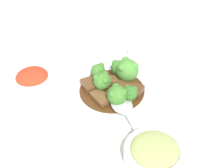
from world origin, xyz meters
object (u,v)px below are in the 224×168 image
Objects in this scene: beef_strip_4 at (132,89)px; broccoli_floret_4 at (119,67)px; main_plate at (112,91)px; beef_strip_1 at (90,84)px; broccoli_floret_0 at (127,70)px; broccoli_floret_2 at (102,81)px; beef_strip_3 at (101,97)px; beef_strip_2 at (118,92)px; broccoli_floret_1 at (130,93)px; broccoli_floret_3 at (117,95)px; serving_spoon at (124,108)px; sauce_dish at (140,52)px; side_bowl_appetizer at (154,153)px; broccoli_floret_5 at (99,70)px; side_bowl_kimchi at (33,81)px; beef_strip_0 at (113,80)px.

beef_strip_4 is 1.32× the size of broccoli_floret_4.
main_plate is 0.06m from beef_strip_1.
beef_strip_4 is 1.00× the size of broccoli_floret_0.
beef_strip_3 is at bearing 43.33° from broccoli_floret_2.
beef_strip_2 is 0.05m from broccoli_floret_2.
broccoli_floret_1 is 0.03m from broccoli_floret_3.
beef_strip_1 is 0.26× the size of serving_spoon.
sauce_dish is at bearing -148.73° from broccoli_floret_0.
beef_strip_3 is 0.24m from sauce_dish.
main_plate is 1.26× the size of serving_spoon.
beef_strip_2 is at bearing 47.21° from broccoli_floret_4.
broccoli_floret_3 reaches higher than side_bowl_appetizer.
main_plate is 0.06m from broccoli_floret_5.
broccoli_floret_3 is 1.15× the size of broccoli_floret_5.
broccoli_floret_3 reaches higher than beef_strip_4.
beef_strip_3 is (0.04, 0.01, 0.01)m from main_plate.
broccoli_floret_5 reaches higher than side_bowl_kimchi.
beef_strip_1 is 0.14m from side_bowl_kimchi.
side_bowl_appetizer reaches higher than beef_strip_3.
beef_strip_0 is 0.06m from beef_strip_1.
sauce_dish is at bearing -170.53° from beef_strip_1.
broccoli_floret_0 reaches higher than side_bowl_kimchi.
broccoli_floret_4 reaches higher than beef_strip_2.
broccoli_floret_1 is 0.08m from broccoli_floret_2.
sauce_dish is at bearing 167.85° from side_bowl_kimchi.
broccoli_floret_1 is (0.03, 0.02, 0.02)m from beef_strip_4.
beef_strip_4 is at bearing 63.98° from broccoli_floret_0.
side_bowl_appetizer reaches higher than beef_strip_2.
beef_strip_2 is 0.04m from beef_strip_3.
broccoli_floret_2 reaches higher than broccoli_floret_1.
broccoli_floret_3 reaches higher than beef_strip_1.
beef_strip_0 is 0.98× the size of beef_strip_4.
broccoli_floret_0 is 0.23m from side_bowl_kimchi.
beef_strip_4 is 0.04m from broccoli_floret_1.
broccoli_floret_5 reaches higher than beef_strip_4.
beef_strip_2 is 1.57× the size of broccoli_floret_4.
broccoli_floret_4 is (0.00, -0.03, -0.01)m from broccoli_floret_0.
side_bowl_kimchi is 1.36× the size of sauce_dish.
beef_strip_2 is 0.07m from broccoli_floret_4.
beef_strip_4 is (-0.06, 0.08, 0.00)m from beef_strip_1.
broccoli_floret_1 is at bearing 145.98° from broccoli_floret_3.
serving_spoon is (0.08, 0.07, -0.03)m from broccoli_floret_0.
broccoli_floret_5 reaches higher than beef_strip_2.
beef_strip_2 is at bearing 85.66° from main_plate.
broccoli_floret_0 reaches higher than broccoli_floret_4.
beef_strip_0 is 1.29× the size of broccoli_floret_4.
side_bowl_kimchi is at bearing -39.81° from beef_strip_0.
main_plate is at bearing 128.13° from beef_strip_1.
sauce_dish is (-0.21, -0.03, -0.02)m from beef_strip_1.
beef_strip_2 is 0.08m from broccoli_floret_5.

